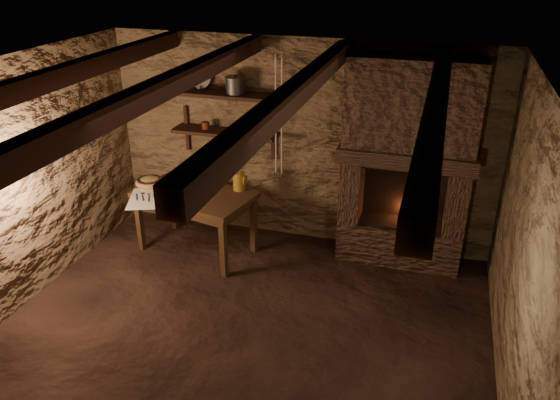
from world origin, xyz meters
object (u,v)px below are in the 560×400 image
(work_table, at_px, (196,220))
(stoneware_jug, at_px, (239,173))
(red_pot, at_px, (417,208))
(iron_stockpot, at_px, (236,86))
(wooden_bowl, at_px, (150,182))

(work_table, height_order, stoneware_jug, stoneware_jug)
(red_pot, bearing_deg, iron_stockpot, 176.74)
(stoneware_jug, xyz_separation_m, red_pot, (1.97, 0.21, -0.26))
(wooden_bowl, height_order, iron_stockpot, iron_stockpot)
(work_table, relative_size, red_pot, 2.66)
(wooden_bowl, bearing_deg, stoneware_jug, 10.26)
(work_table, relative_size, stoneware_jug, 2.92)
(stoneware_jug, bearing_deg, iron_stockpot, 87.93)
(stoneware_jug, relative_size, wooden_bowl, 1.50)
(iron_stockpot, bearing_deg, stoneware_jug, -67.86)
(work_table, bearing_deg, stoneware_jug, 38.36)
(iron_stockpot, bearing_deg, wooden_bowl, -150.41)
(work_table, bearing_deg, red_pot, 22.30)
(stoneware_jug, height_order, wooden_bowl, stoneware_jug)
(stoneware_jug, xyz_separation_m, wooden_bowl, (-1.04, -0.19, -0.17))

